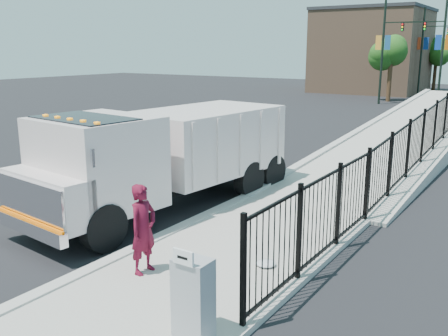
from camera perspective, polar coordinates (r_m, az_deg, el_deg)
The scene contains 16 objects.
ground at distance 11.61m, azimuth -7.87°, elevation -8.60°, with size 120.00×120.00×0.00m, color black.
sidewalk at distance 9.06m, azimuth -6.97°, elevation -14.79°, with size 3.55×12.00×0.12m, color #9E998E.
curb at distance 10.29m, azimuth -15.36°, elevation -11.48°, with size 0.30×12.00×0.16m, color #ADAAA3.
ramp at distance 24.93m, azimuth 21.20°, elevation 2.55°, with size 3.95×24.00×1.70m, color #9E998E.
iron_fence at distance 20.64m, azimuth 22.82°, elevation 2.84°, with size 0.10×28.00×1.80m, color black.
truck at distance 13.58m, azimuth -7.22°, elevation 1.72°, with size 3.46×8.50×2.83m.
worker at distance 9.68m, azimuth -9.21°, elevation -6.89°, with size 0.64×0.42×1.76m, color #590C20.
utility_cabinet at distance 7.62m, azimuth -3.53°, elevation -14.66°, with size 0.55×0.40×1.25m, color gray.
arrow_sign at distance 7.15m, azimuth -4.69°, elevation -10.14°, with size 0.35×0.04×0.22m, color white.
debris at distance 10.16m, azimuth 4.81°, elevation -10.79°, with size 0.41×0.41×0.10m, color silver.
light_pole_0 at distance 42.06m, azimuth 18.08°, elevation 12.88°, with size 3.77×0.22×8.00m.
light_pole_1 at distance 41.68m, azimuth 23.29°, elevation 12.46°, with size 3.78×0.22×8.00m.
light_pole_2 at distance 50.63m, azimuth 22.00°, elevation 12.57°, with size 3.77×0.22×8.00m.
tree_0 at distance 44.39m, azimuth 18.59°, elevation 12.30°, with size 2.55×2.55×5.28m.
tree_2 at distance 57.52m, azimuth 23.15°, elevation 12.04°, with size 2.58×2.58×5.29m.
building at distance 54.48m, azimuth 16.52°, elevation 12.59°, with size 10.00×10.00×8.00m, color #8C664C.
Camera 1 is at (7.17, -8.03, 4.34)m, focal length 40.00 mm.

